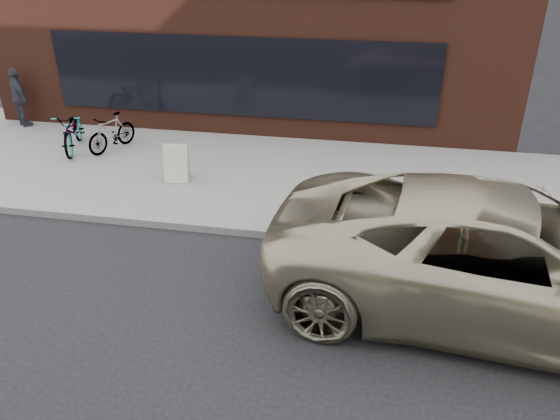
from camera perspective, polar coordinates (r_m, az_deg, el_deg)
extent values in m
plane|color=black|center=(6.94, -6.55, -19.96)|extent=(120.00, 120.00, 0.00)
cube|color=gray|center=(12.59, 2.50, 3.98)|extent=(44.00, 6.00, 0.15)
cube|color=#4E2319|center=(19.00, -0.40, 18.89)|extent=(14.00, 10.00, 4.50)
cube|color=black|center=(14.29, -4.36, 13.69)|extent=(10.00, 0.08, 2.00)
torus|color=black|center=(9.38, 6.67, -2.98)|extent=(0.75, 0.20, 0.74)
torus|color=black|center=(9.30, 16.75, -4.36)|extent=(0.75, 0.20, 0.74)
cube|color=#B7B7BC|center=(9.25, 11.40, -3.11)|extent=(0.64, 0.39, 0.42)
cube|color=black|center=(9.03, 13.74, -0.98)|extent=(0.59, 0.41, 0.29)
cube|color=black|center=(9.07, 10.26, -0.64)|extent=(0.64, 0.37, 0.13)
cube|color=black|center=(9.15, 7.83, -0.80)|extent=(0.35, 0.28, 0.15)
cube|color=black|center=(8.96, 15.93, -0.46)|extent=(0.23, 0.28, 0.24)
cube|color=silver|center=(8.84, 16.66, 1.06)|extent=(0.19, 0.35, 0.37)
cylinder|color=black|center=(8.93, 15.51, 0.05)|extent=(0.11, 0.77, 0.03)
cube|color=#B7B7BC|center=(9.09, 7.07, 0.17)|extent=(0.34, 0.36, 0.03)
cube|color=gray|center=(8.96, 6.92, -2.18)|extent=(0.48, 0.25, 0.44)
cylinder|color=black|center=(9.02, 7.12, 1.04)|extent=(0.56, 0.36, 0.31)
cylinder|color=#B7B7BC|center=(9.48, 8.84, -2.63)|extent=(0.62, 0.15, 0.21)
imported|color=#B4A88C|center=(8.40, 22.30, -4.54)|extent=(6.94, 3.73, 1.85)
imported|color=gray|center=(14.48, -20.83, 7.78)|extent=(1.22, 1.98, 0.98)
imported|color=gray|center=(14.16, -17.18, 7.76)|extent=(0.93, 1.54, 0.89)
cube|color=silver|center=(11.97, -10.86, 4.75)|extent=(0.55, 0.34, 0.82)
cube|color=silver|center=(12.17, -10.67, 5.14)|extent=(0.55, 0.34, 0.82)
imported|color=#323440|center=(16.77, -25.61, 10.55)|extent=(0.99, 0.88, 1.61)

